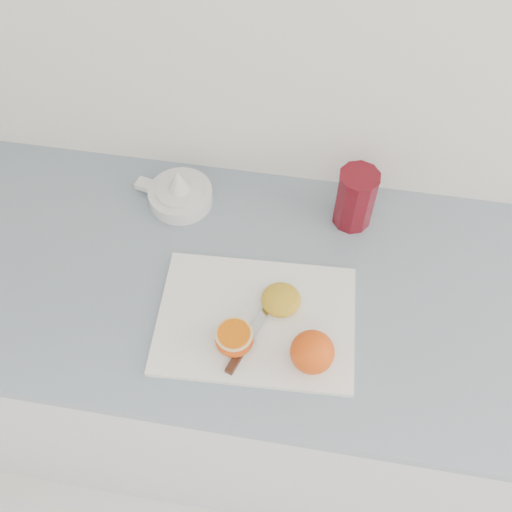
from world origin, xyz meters
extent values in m
cube|color=white|center=(0.00, 2.00, 1.35)|extent=(4.00, 0.04, 2.70)
cube|color=silver|center=(-0.24, 1.70, 0.43)|extent=(2.43, 0.60, 0.86)
cube|color=gray|center=(-0.24, 1.70, 0.88)|extent=(2.49, 0.64, 0.03)
cube|color=white|center=(-0.26, 1.60, 0.90)|extent=(0.40, 0.30, 0.01)
sphere|color=orange|center=(-0.15, 1.53, 0.94)|extent=(0.08, 0.08, 0.08)
ellipsoid|color=orange|center=(-0.29, 1.54, 0.92)|extent=(0.07, 0.07, 0.04)
cylinder|color=#F7D388|center=(-0.29, 1.54, 0.94)|extent=(0.07, 0.07, 0.00)
cylinder|color=orange|center=(-0.29, 1.54, 0.95)|extent=(0.06, 0.06, 0.00)
ellipsoid|color=gold|center=(-0.22, 1.64, 0.92)|extent=(0.08, 0.08, 0.03)
cylinder|color=gold|center=(-0.22, 1.64, 0.93)|extent=(0.06, 0.06, 0.00)
cube|color=#4B271A|center=(-0.28, 1.52, 0.91)|extent=(0.04, 0.08, 0.01)
cube|color=#B7B7BC|center=(-0.25, 1.61, 0.91)|extent=(0.05, 0.10, 0.00)
cylinder|color=#B7B7BC|center=(-0.28, 1.52, 0.91)|extent=(0.00, 0.00, 0.01)
cylinder|color=white|center=(-0.48, 1.88, 0.91)|extent=(0.15, 0.15, 0.04)
cylinder|color=white|center=(-0.48, 1.88, 0.93)|extent=(0.11, 0.11, 0.01)
cone|color=white|center=(-0.48, 1.88, 0.96)|extent=(0.05, 0.05, 0.05)
cube|color=white|center=(-0.57, 1.90, 0.91)|extent=(0.05, 0.04, 0.01)
ellipsoid|color=orange|center=(-0.47, 1.87, 0.94)|extent=(0.01, 0.01, 0.00)
ellipsoid|color=orange|center=(-0.49, 1.90, 0.94)|extent=(0.01, 0.01, 0.00)
ellipsoid|color=orange|center=(-0.49, 1.87, 0.94)|extent=(0.01, 0.01, 0.00)
ellipsoid|color=orange|center=(-0.46, 1.89, 0.94)|extent=(0.01, 0.01, 0.00)
cylinder|color=maroon|center=(-0.09, 1.89, 0.96)|extent=(0.09, 0.09, 0.14)
cylinder|color=orange|center=(-0.09, 1.89, 0.91)|extent=(0.07, 0.07, 0.02)
cylinder|color=maroon|center=(-0.09, 1.89, 1.03)|extent=(0.09, 0.09, 0.00)
camera|label=1|loc=(-0.17, 1.07, 1.90)|focal=40.00mm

